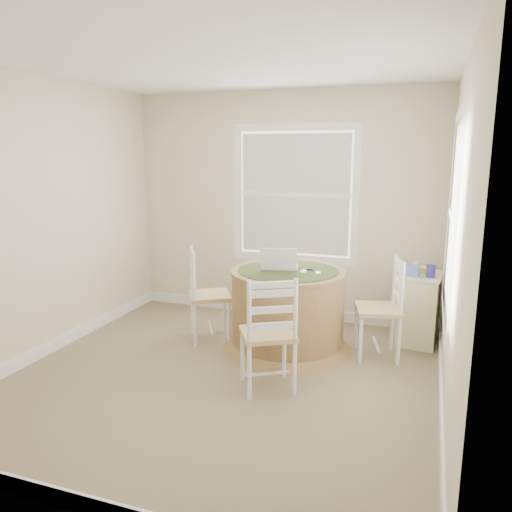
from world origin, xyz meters
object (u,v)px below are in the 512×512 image
(chair_left, at_px, (210,295))
(chair_near, at_px, (268,333))
(corner_chest, at_px, (418,308))
(chair_right, at_px, (378,309))
(laptop, at_px, (279,266))
(round_table, at_px, (288,306))

(chair_left, relative_size, chair_near, 1.00)
(corner_chest, bearing_deg, chair_right, -119.10)
(chair_left, distance_m, laptop, 0.81)
(chair_left, bearing_deg, laptop, -116.46)
(laptop, distance_m, corner_chest, 1.51)
(chair_left, xyz_separation_m, chair_near, (0.90, -0.85, 0.00))
(chair_left, bearing_deg, round_table, -118.43)
(chair_right, height_order, corner_chest, chair_right)
(chair_left, xyz_separation_m, corner_chest, (2.04, 0.63, -0.11))
(chair_left, relative_size, corner_chest, 1.31)
(round_table, xyz_separation_m, chair_near, (0.08, -0.87, 0.04))
(chair_left, xyz_separation_m, laptop, (0.73, 0.05, 0.36))
(chair_near, xyz_separation_m, corner_chest, (1.13, 1.48, -0.11))
(chair_right, xyz_separation_m, corner_chest, (0.35, 0.52, -0.11))
(chair_left, relative_size, laptop, 2.34)
(chair_near, relative_size, corner_chest, 1.31)
(corner_chest, bearing_deg, chair_left, -157.90)
(chair_near, distance_m, laptop, 0.98)
(chair_right, height_order, laptop, laptop)
(chair_near, height_order, chair_right, same)
(round_table, bearing_deg, laptop, 153.42)
(chair_near, distance_m, corner_chest, 1.86)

